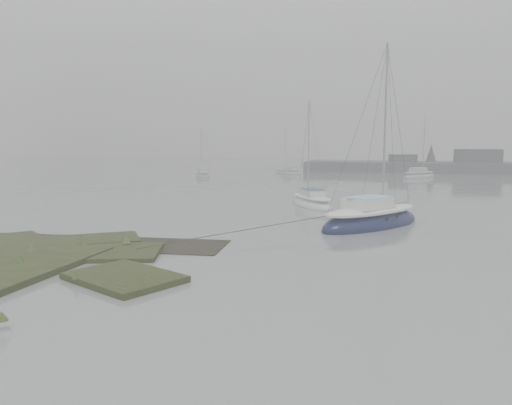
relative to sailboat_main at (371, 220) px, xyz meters
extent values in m
plane|color=slate|center=(-7.64, 18.01, -0.32)|extent=(160.00, 160.00, 0.00)
cube|color=#424247|center=(2.36, 49.01, 1.08)|extent=(4.00, 3.00, 2.20)
cube|color=#424247|center=(12.36, 49.01, 1.48)|extent=(6.00, 3.00, 3.00)
cone|color=#384238|center=(6.36, 51.01, 1.88)|extent=(2.00, 2.00, 3.50)
ellipsoid|color=black|center=(0.01, 0.01, -0.19)|extent=(6.06, 7.26, 1.75)
ellipsoid|color=silver|center=(0.01, 0.01, 0.51)|extent=(5.14, 6.23, 0.49)
cube|color=silver|center=(-0.17, -0.24, 0.94)|extent=(2.68, 2.91, 0.51)
cube|color=#95CBE9|center=(-0.17, -0.24, 1.23)|extent=(2.48, 2.68, 0.08)
cylinder|color=#939399|center=(0.54, 0.77, 4.99)|extent=(0.11, 0.11, 8.23)
cylinder|color=#939399|center=(-0.29, -0.41, 1.23)|extent=(1.72, 2.42, 0.09)
ellipsoid|color=white|center=(-4.26, 7.21, -0.22)|extent=(4.33, 5.61, 1.33)
ellipsoid|color=silver|center=(-4.26, 7.21, 0.31)|extent=(3.67, 4.82, 0.37)
cube|color=silver|center=(-4.14, 7.01, 0.64)|extent=(1.96, 2.21, 0.39)
cube|color=navy|center=(-4.14, 7.01, 0.85)|extent=(1.82, 2.03, 0.06)
cylinder|color=#939399|center=(-4.62, 7.81, 3.70)|extent=(0.09, 0.09, 6.24)
cylinder|color=#939399|center=(-4.06, 6.87, 0.85)|extent=(1.18, 1.91, 0.07)
ellipsoid|color=#A0A3A8|center=(-22.11, 32.51, -0.23)|extent=(3.75, 4.86, 1.15)
ellipsoid|color=silver|center=(-22.11, 32.51, 0.23)|extent=(3.17, 4.18, 0.32)
cube|color=silver|center=(-22.01, 32.34, 0.51)|extent=(1.70, 1.91, 0.34)
cube|color=silver|center=(-22.01, 32.34, 0.70)|extent=(1.57, 1.76, 0.05)
cylinder|color=#939399|center=(-22.42, 33.03, 3.17)|extent=(0.07, 0.07, 5.41)
cylinder|color=#939399|center=(-21.94, 32.22, 0.70)|extent=(1.02, 1.66, 0.06)
ellipsoid|color=#B2B7BC|center=(4.11, 36.99, -0.22)|extent=(4.98, 5.70, 1.39)
ellipsoid|color=silver|center=(4.11, 36.99, 0.34)|extent=(4.23, 4.89, 0.39)
cube|color=silver|center=(3.96, 36.79, 0.68)|extent=(2.17, 2.31, 0.41)
cube|color=silver|center=(3.96, 36.79, 0.91)|extent=(2.01, 2.13, 0.07)
cylinder|color=#939399|center=(4.55, 37.57, 3.90)|extent=(0.09, 0.09, 6.55)
cylinder|color=#939399|center=(3.86, 36.66, 0.91)|extent=(1.45, 1.87, 0.07)
ellipsoid|color=silver|center=(-12.58, 39.75, -0.24)|extent=(4.75, 3.79, 1.13)
ellipsoid|color=silver|center=(-12.58, 39.75, 0.22)|extent=(4.08, 3.21, 0.32)
cube|color=silver|center=(-12.41, 39.64, 0.50)|extent=(1.88, 1.70, 0.33)
cube|color=#ACB2B7|center=(-12.41, 39.64, 0.68)|extent=(1.73, 1.57, 0.05)
cylinder|color=#939399|center=(-13.09, 40.07, 3.11)|extent=(0.07, 0.07, 5.32)
cylinder|color=#939399|center=(-12.30, 39.57, 0.68)|extent=(1.60, 1.05, 0.06)
camera|label=1|loc=(0.99, -26.28, 4.10)|focal=35.00mm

